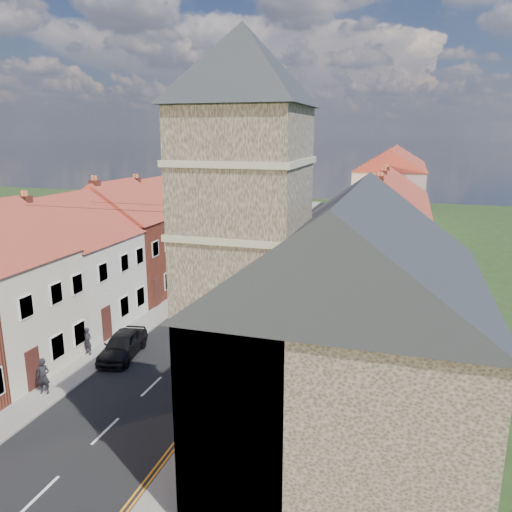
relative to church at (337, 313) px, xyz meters
The scene contains 24 objects.
ground 11.54m from the church, 160.45° to the right, with size 160.00×160.00×0.00m, color #2B441D.
road 28.87m from the church, 109.33° to the left, with size 7.00×90.00×0.02m, color black.
pavement_left 30.57m from the church, 117.29° to the left, with size 1.80×90.00×0.12m, color gray.
pavement_right 27.75m from the church, 100.53° to the left, with size 1.80×90.00×0.12m, color gray.
church is the anchor object (origin of this frame).
cottage_r_tudor 9.48m from the church, 90.57° to the left, with size 8.30×5.20×9.00m.
cottage_r_white_near 14.84m from the church, 90.23° to the left, with size 8.30×6.00×9.00m.
cottage_r_cream_mid 20.22m from the church, 90.17° to the left, with size 8.30×5.20×9.00m.
cottage_r_pink 25.61m from the church, 90.13° to the left, with size 8.30×6.00×9.00m.
cottage_r_white_far 31.00m from the church, 90.11° to the left, with size 8.30×5.20×9.00m.
cottage_r_cream_far 36.40m from the church, 90.09° to the left, with size 8.30×6.00×9.00m.
cottage_l_white 20.61m from the church, 155.20° to the left, with size 8.30×6.90×8.80m.
cottage_l_brick_mid 23.81m from the church, 141.73° to the left, with size 8.30×5.70×9.10m.
cottage_l_pink 27.78m from the church, 132.28° to the left, with size 8.30×6.30×8.80m.
block_right_far 51.68m from the church, 90.07° to the left, with size 8.30×24.20×10.50m.
block_left_far 50.27m from the church, 111.79° to the left, with size 8.30×24.20×10.50m.
lamppost 21.38m from the church, 128.30° to the left, with size 0.88×0.15×6.00m.
car_near 14.57m from the church, 157.11° to the left, with size 1.71×4.26×1.45m, color black.
car_mid 21.02m from the church, 127.86° to the left, with size 1.52×4.36×1.44m, color #9DA0A5.
car_far 41.51m from the church, 105.30° to the left, with size 2.01×4.94×1.43m, color navy.
car_distant 48.36m from the church, 103.80° to the left, with size 1.87×4.06×1.13m, color #B7BABF.
pedestrian_left 14.67m from the church, behind, with size 0.65×0.43×1.78m, color black.
pedestrian_right 10.49m from the church, 117.19° to the left, with size 0.93×0.72×1.91m, color black.
pedestrian_left_b 16.01m from the church, 161.80° to the left, with size 0.58×0.38×1.58m, color black.
Camera 1 is at (11.58, -13.99, 12.30)m, focal length 35.00 mm.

